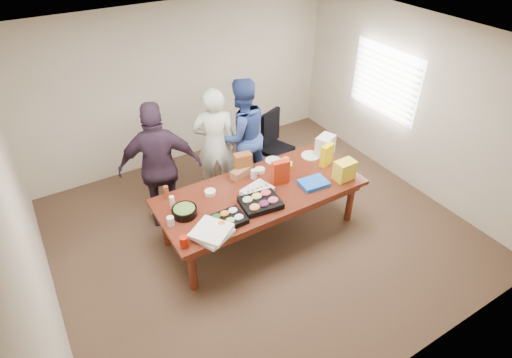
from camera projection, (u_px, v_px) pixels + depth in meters
floor at (261, 232)px, 6.01m from camera, size 5.50×5.00×0.02m
ceiling at (262, 44)px, 4.42m from camera, size 5.50×5.00×0.02m
wall_back at (183, 85)px, 6.96m from camera, size 5.50×0.04×2.70m
wall_front at (417, 287)px, 3.48m from camera, size 5.50×0.04×2.70m
wall_left at (24, 229)px, 4.06m from camera, size 0.04×5.00×2.70m
wall_right at (413, 103)px, 6.38m from camera, size 0.04×5.00×2.70m
window_panel at (385, 81)px, 6.69m from camera, size 0.03×1.40×1.10m
window_blinds at (383, 82)px, 6.67m from camera, size 0.04×1.36×1.00m
conference_table at (261, 211)px, 5.79m from camera, size 2.80×1.20×0.75m
office_chair at (276, 147)px, 6.89m from camera, size 0.70×0.70×1.06m
person_center at (215, 145)px, 6.23m from camera, size 0.78×0.66×1.82m
person_right at (242, 135)px, 6.42m from camera, size 0.90×0.70×1.85m
person_left at (160, 167)px, 5.64m from camera, size 1.22×0.82×1.92m
veggie_tray at (228, 220)px, 5.03m from camera, size 0.43×0.34×0.06m
fruit_tray at (260, 203)px, 5.29m from camera, size 0.54×0.45×0.08m
sheet_cake at (257, 191)px, 5.50m from camera, size 0.45×0.38×0.07m
salad_bowl at (185, 211)px, 5.13m from camera, size 0.36×0.36×0.10m
chip_bag_blue at (314, 183)px, 5.65m from camera, size 0.40×0.31×0.06m
chip_bag_red at (280, 172)px, 5.60m from camera, size 0.25×0.13×0.35m
chip_bag_yellow at (327, 155)px, 5.98m from camera, size 0.23×0.15×0.33m
chip_bag_orange at (283, 167)px, 5.77m from camera, size 0.18×0.10×0.27m
mayo_jar at (254, 174)px, 5.76m from camera, size 0.09×0.09×0.13m
mustard_bottle at (239, 168)px, 5.84m from camera, size 0.08×0.08×0.18m
dressing_bottle at (166, 193)px, 5.36m from camera, size 0.07×0.07×0.20m
ranch_bottle at (172, 203)px, 5.20m from camera, size 0.07×0.07×0.19m
banana_bunch at (284, 166)px, 5.98m from camera, size 0.27×0.24×0.08m
bread_loaf at (241, 173)px, 5.80m from camera, size 0.33×0.21×0.12m
kraft_bag at (243, 164)px, 5.81m from camera, size 0.26×0.18×0.31m
red_cup at (184, 241)px, 4.68m from camera, size 0.12×0.12×0.13m
clear_cup_a at (171, 221)px, 4.97m from camera, size 0.11×0.11×0.12m
clear_cup_b at (187, 214)px, 5.08m from camera, size 0.08×0.08×0.10m
pizza_box_lower at (211, 233)px, 4.85m from camera, size 0.53×0.53×0.05m
pizza_box_upper at (211, 231)px, 4.81m from camera, size 0.56×0.56×0.05m
plate_a at (311, 156)px, 6.25m from camera, size 0.29×0.29×0.02m
plate_b at (273, 160)px, 6.15m from camera, size 0.29×0.29×0.01m
dip_bowl_a at (260, 170)px, 5.90m from camera, size 0.16×0.16×0.06m
dip_bowl_b at (210, 193)px, 5.48m from camera, size 0.16×0.16×0.06m
grocery_bag_white at (325, 146)px, 6.21m from camera, size 0.34×0.30×0.31m
grocery_bag_yellow at (345, 170)px, 5.71m from camera, size 0.28×0.20×0.28m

